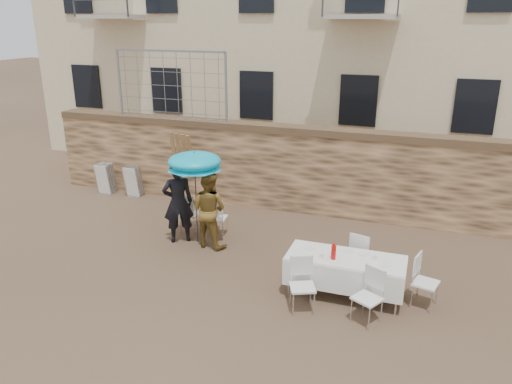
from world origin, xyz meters
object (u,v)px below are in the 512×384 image
(man_suit, at_px, (178,202))
(chair_stack_right, at_px, (136,180))
(chair_stack_left, at_px, (109,176))
(couple_chair_right, at_px, (217,216))
(table_chair_front_right, at_px, (367,297))
(couple_chair_left, at_px, (190,213))
(soda_bottle, at_px, (334,252))
(table_chair_side, at_px, (426,282))
(table_chair_back, at_px, (362,254))
(banquet_table, at_px, (346,259))
(table_chair_front_left, at_px, (302,286))
(woman_dress, at_px, (209,209))
(umbrella, at_px, (195,164))

(man_suit, bearing_deg, chair_stack_right, -77.13)
(man_suit, distance_m, chair_stack_left, 4.28)
(couple_chair_right, height_order, table_chair_front_right, same)
(couple_chair_left, distance_m, soda_bottle, 4.19)
(chair_stack_left, bearing_deg, table_chair_side, -20.96)
(table_chair_back, bearing_deg, banquet_table, 92.54)
(table_chair_front_left, xyz_separation_m, table_chair_side, (2.00, 0.85, 0.00))
(woman_dress, distance_m, umbrella, 1.04)
(couple_chair_left, relative_size, chair_stack_right, 1.04)
(table_chair_front_left, xyz_separation_m, table_chair_back, (0.80, 1.55, 0.00))
(table_chair_front_left, distance_m, chair_stack_left, 8.08)
(couple_chair_left, distance_m, couple_chair_right, 0.70)
(soda_bottle, height_order, table_chair_back, soda_bottle)
(table_chair_front_left, bearing_deg, table_chair_side, -0.48)
(woman_dress, relative_size, chair_stack_left, 1.88)
(table_chair_front_right, bearing_deg, table_chair_front_left, -151.41)
(woman_dress, height_order, table_chair_back, woman_dress)
(table_chair_back, bearing_deg, chair_stack_left, -2.81)
(couple_chair_left, xyz_separation_m, banquet_table, (3.95, -1.67, 0.25))
(table_chair_back, height_order, chair_stack_right, table_chair_back)
(couple_chair_left, height_order, table_chair_front_left, same)
(banquet_table, bearing_deg, table_chair_front_left, -128.66)
(couple_chair_right, xyz_separation_m, banquet_table, (3.25, -1.67, 0.25))
(banquet_table, xyz_separation_m, soda_bottle, (-0.20, -0.15, 0.17))
(table_chair_back, bearing_deg, table_chair_side, 166.32)
(couple_chair_right, bearing_deg, banquet_table, 147.49)
(woman_dress, distance_m, table_chair_side, 4.72)
(woman_dress, bearing_deg, man_suit, 9.94)
(banquet_table, relative_size, table_chair_front_right, 2.19)
(soda_bottle, bearing_deg, table_chair_front_right, -40.60)
(table_chair_side, bearing_deg, table_chair_back, 74.52)
(table_chair_back, bearing_deg, table_chair_front_left, 79.27)
(table_chair_front_right, height_order, chair_stack_right, table_chair_front_right)
(chair_stack_left, bearing_deg, umbrella, -30.15)
(umbrella, height_order, couple_chair_right, umbrella)
(table_chair_front_right, xyz_separation_m, table_chair_side, (0.90, 0.85, 0.00))
(table_chair_front_left, xyz_separation_m, chair_stack_left, (-6.87, 4.25, -0.02))
(table_chair_front_left, relative_size, chair_stack_left, 1.04)
(couple_chair_right, height_order, table_chair_back, same)
(soda_bottle, xyz_separation_m, chair_stack_left, (-7.27, 3.65, -0.45))
(woman_dress, relative_size, chair_stack_right, 1.88)
(couple_chair_left, xyz_separation_m, soda_bottle, (3.75, -1.82, 0.43))
(man_suit, relative_size, woman_dress, 1.08)
(woman_dress, distance_m, table_chair_front_left, 3.22)
(woman_dress, relative_size, couple_chair_left, 1.80)
(couple_chair_left, bearing_deg, table_chair_front_right, 151.92)
(umbrella, bearing_deg, table_chair_back, -6.38)
(umbrella, distance_m, table_chair_front_left, 3.79)
(soda_bottle, height_order, table_chair_front_left, soda_bottle)
(woman_dress, xyz_separation_m, table_chair_side, (4.60, -1.02, -0.39))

